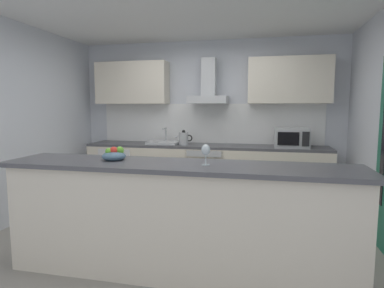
{
  "coord_description": "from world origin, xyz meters",
  "views": [
    {
      "loc": [
        0.93,
        -3.5,
        1.51
      ],
      "look_at": [
        0.06,
        0.38,
        1.05
      ],
      "focal_mm": 30.21,
      "sensor_mm": 36.0,
      "label": 1
    }
  ],
  "objects_px": {
    "refrigerator": "(122,170)",
    "microwave": "(292,138)",
    "oven": "(207,172)",
    "sink": "(164,142)",
    "kettle": "(184,138)",
    "wine_glass": "(206,151)",
    "range_hood": "(209,89)",
    "fruit_bowl": "(114,155)"
  },
  "relations": [
    {
      "from": "microwave",
      "to": "sink",
      "type": "distance_m",
      "value": 2.02
    },
    {
      "from": "oven",
      "to": "refrigerator",
      "type": "height_order",
      "value": "oven"
    },
    {
      "from": "wine_glass",
      "to": "refrigerator",
      "type": "bearing_deg",
      "value": 128.36
    },
    {
      "from": "microwave",
      "to": "sink",
      "type": "relative_size",
      "value": 1.0
    },
    {
      "from": "range_hood",
      "to": "wine_glass",
      "type": "xyz_separation_m",
      "value": [
        0.41,
        -2.52,
        -0.65
      ]
    },
    {
      "from": "oven",
      "to": "sink",
      "type": "relative_size",
      "value": 1.6
    },
    {
      "from": "refrigerator",
      "to": "range_hood",
      "type": "bearing_deg",
      "value": 5.1
    },
    {
      "from": "wine_glass",
      "to": "fruit_bowl",
      "type": "xyz_separation_m",
      "value": [
        -0.88,
        0.07,
        -0.08
      ]
    },
    {
      "from": "refrigerator",
      "to": "fruit_bowl",
      "type": "bearing_deg",
      "value": -66.37
    },
    {
      "from": "oven",
      "to": "refrigerator",
      "type": "distance_m",
      "value": 1.48
    },
    {
      "from": "sink",
      "to": "fruit_bowl",
      "type": "relative_size",
      "value": 2.27
    },
    {
      "from": "range_hood",
      "to": "kettle",
      "type": "bearing_deg",
      "value": -156.55
    },
    {
      "from": "kettle",
      "to": "range_hood",
      "type": "xyz_separation_m",
      "value": [
        0.38,
        0.16,
        0.78
      ]
    },
    {
      "from": "refrigerator",
      "to": "sink",
      "type": "height_order",
      "value": "sink"
    },
    {
      "from": "kettle",
      "to": "refrigerator",
      "type": "bearing_deg",
      "value": 178.4
    },
    {
      "from": "refrigerator",
      "to": "fruit_bowl",
      "type": "relative_size",
      "value": 3.86
    },
    {
      "from": "oven",
      "to": "wine_glass",
      "type": "height_order",
      "value": "wine_glass"
    },
    {
      "from": "refrigerator",
      "to": "kettle",
      "type": "bearing_deg",
      "value": -1.6
    },
    {
      "from": "refrigerator",
      "to": "microwave",
      "type": "bearing_deg",
      "value": -0.52
    },
    {
      "from": "kettle",
      "to": "fruit_bowl",
      "type": "xyz_separation_m",
      "value": [
        -0.09,
        -2.28,
        0.06
      ]
    },
    {
      "from": "sink",
      "to": "wine_glass",
      "type": "xyz_separation_m",
      "value": [
        1.13,
        -2.4,
        0.21
      ]
    },
    {
      "from": "wine_glass",
      "to": "range_hood",
      "type": "bearing_deg",
      "value": 99.18
    },
    {
      "from": "refrigerator",
      "to": "microwave",
      "type": "xyz_separation_m",
      "value": [
        2.77,
        -0.03,
        0.62
      ]
    },
    {
      "from": "refrigerator",
      "to": "fruit_bowl",
      "type": "xyz_separation_m",
      "value": [
        1.01,
        -2.31,
        0.64
      ]
    },
    {
      "from": "oven",
      "to": "fruit_bowl",
      "type": "xyz_separation_m",
      "value": [
        -0.47,
        -2.32,
        0.6
      ]
    },
    {
      "from": "microwave",
      "to": "kettle",
      "type": "xyz_separation_m",
      "value": [
        -1.67,
        -0.01,
        -0.04
      ]
    },
    {
      "from": "microwave",
      "to": "fruit_bowl",
      "type": "xyz_separation_m",
      "value": [
        -1.76,
        -2.29,
        0.01
      ]
    },
    {
      "from": "refrigerator",
      "to": "sink",
      "type": "relative_size",
      "value": 1.7
    },
    {
      "from": "fruit_bowl",
      "to": "oven",
      "type": "bearing_deg",
      "value": 78.52
    },
    {
      "from": "sink",
      "to": "oven",
      "type": "bearing_deg",
      "value": -0.87
    },
    {
      "from": "microwave",
      "to": "fruit_bowl",
      "type": "relative_size",
      "value": 2.27
    },
    {
      "from": "kettle",
      "to": "wine_glass",
      "type": "relative_size",
      "value": 1.62
    },
    {
      "from": "range_hood",
      "to": "sink",
      "type": "bearing_deg",
      "value": -170.75
    },
    {
      "from": "kettle",
      "to": "oven",
      "type": "bearing_deg",
      "value": 5.12
    },
    {
      "from": "microwave",
      "to": "wine_glass",
      "type": "xyz_separation_m",
      "value": [
        -0.88,
        -2.36,
        0.09
      ]
    },
    {
      "from": "range_hood",
      "to": "fruit_bowl",
      "type": "relative_size",
      "value": 3.27
    },
    {
      "from": "refrigerator",
      "to": "kettle",
      "type": "xyz_separation_m",
      "value": [
        1.11,
        -0.03,
        0.58
      ]
    },
    {
      "from": "microwave",
      "to": "kettle",
      "type": "height_order",
      "value": "microwave"
    },
    {
      "from": "refrigerator",
      "to": "microwave",
      "type": "relative_size",
      "value": 1.7
    },
    {
      "from": "sink",
      "to": "wine_glass",
      "type": "height_order",
      "value": "wine_glass"
    },
    {
      "from": "microwave",
      "to": "range_hood",
      "type": "relative_size",
      "value": 0.69
    },
    {
      "from": "refrigerator",
      "to": "range_hood",
      "type": "relative_size",
      "value": 1.18
    }
  ]
}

